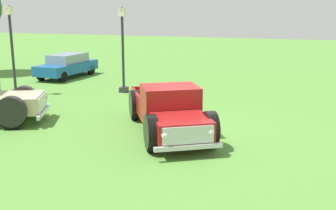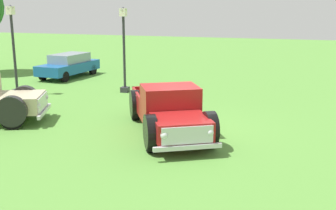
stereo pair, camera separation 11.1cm
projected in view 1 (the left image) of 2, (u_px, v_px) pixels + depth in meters
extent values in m
plane|color=#548C38|center=(188.00, 130.00, 13.79)|extent=(80.00, 80.00, 0.00)
cube|color=maroon|center=(181.00, 127.00, 11.74)|extent=(2.12, 2.13, 0.57)
cube|color=silver|center=(188.00, 135.00, 10.98)|extent=(0.75, 1.26, 0.48)
sphere|color=silver|center=(211.00, 133.00, 11.12)|extent=(0.21, 0.21, 0.21)
sphere|color=silver|center=(165.00, 136.00, 10.87)|extent=(0.21, 0.21, 0.21)
cube|color=maroon|center=(170.00, 105.00, 13.04)|extent=(2.02, 2.16, 1.19)
cube|color=#8C9EA8|center=(175.00, 101.00, 12.38)|extent=(0.77, 1.31, 0.52)
cube|color=maroon|center=(159.00, 108.00, 14.83)|extent=(2.73, 2.57, 0.10)
cube|color=maroon|center=(182.00, 98.00, 14.92)|extent=(1.92, 1.14, 0.57)
cube|color=maroon|center=(137.00, 100.00, 14.58)|extent=(1.92, 1.14, 0.57)
cube|color=maroon|center=(154.00, 93.00, 15.74)|extent=(0.92, 1.54, 0.57)
cylinder|color=black|center=(210.00, 135.00, 11.98)|extent=(0.79, 0.58, 0.78)
cylinder|color=#B7B7BC|center=(210.00, 134.00, 11.98)|extent=(0.39, 0.37, 0.31)
cylinder|color=black|center=(210.00, 128.00, 11.93)|extent=(1.00, 0.74, 0.99)
cylinder|color=black|center=(151.00, 138.00, 11.63)|extent=(0.79, 0.58, 0.78)
cylinder|color=#B7B7BC|center=(151.00, 138.00, 11.62)|extent=(0.39, 0.37, 0.31)
cylinder|color=black|center=(151.00, 132.00, 11.58)|extent=(1.00, 0.74, 0.99)
cylinder|color=black|center=(181.00, 107.00, 15.26)|extent=(0.79, 0.58, 0.78)
cylinder|color=#B7B7BC|center=(182.00, 107.00, 15.26)|extent=(0.39, 0.37, 0.31)
cylinder|color=black|center=(181.00, 101.00, 15.21)|extent=(1.00, 0.74, 0.99)
cylinder|color=black|center=(134.00, 109.00, 14.91)|extent=(0.79, 0.58, 0.78)
cylinder|color=#B7B7BC|center=(134.00, 109.00, 14.90)|extent=(0.39, 0.37, 0.31)
cylinder|color=black|center=(134.00, 104.00, 14.86)|extent=(1.00, 0.74, 0.99)
cube|color=silver|center=(189.00, 147.00, 11.02)|extent=(1.02, 1.68, 0.12)
cube|color=#C6B793|center=(18.00, 103.00, 14.53)|extent=(2.11, 2.10, 0.59)
cube|color=silver|center=(42.00, 102.00, 14.60)|extent=(1.37, 0.62, 0.49)
sphere|color=silver|center=(45.00, 98.00, 15.22)|extent=(0.21, 0.21, 0.21)
sphere|color=silver|center=(37.00, 106.00, 13.96)|extent=(0.21, 0.21, 0.21)
cylinder|color=black|center=(25.00, 105.00, 15.46)|extent=(0.53, 0.84, 0.81)
cylinder|color=#B7B7BC|center=(25.00, 105.00, 15.47)|extent=(0.36, 0.40, 0.32)
cylinder|color=black|center=(24.00, 100.00, 15.41)|extent=(0.67, 1.06, 1.02)
cylinder|color=black|center=(12.00, 118.00, 13.73)|extent=(0.53, 0.84, 0.81)
cylinder|color=#B7B7BC|center=(12.00, 118.00, 13.72)|extent=(0.36, 0.40, 0.32)
cylinder|color=black|center=(11.00, 112.00, 13.68)|extent=(0.67, 1.06, 1.02)
cube|color=silver|center=(44.00, 111.00, 14.68)|extent=(1.83, 0.85, 0.13)
cube|color=#195699|center=(67.00, 68.00, 23.63)|extent=(4.14, 2.00, 0.55)
cube|color=#7F939E|center=(68.00, 58.00, 23.63)|extent=(2.36, 1.57, 0.50)
cylinder|color=black|center=(63.00, 77.00, 22.20)|extent=(0.60, 0.23, 0.58)
cylinder|color=black|center=(41.00, 75.00, 22.74)|extent=(0.60, 0.23, 0.58)
cylinder|color=black|center=(91.00, 70.00, 24.64)|extent=(0.60, 0.23, 0.58)
cylinder|color=black|center=(71.00, 68.00, 25.19)|extent=(0.60, 0.23, 0.58)
cube|color=#2D2D33|center=(124.00, 90.00, 19.69)|extent=(0.36, 0.36, 0.25)
cylinder|color=#2D2D33|center=(123.00, 52.00, 19.27)|extent=(0.12, 0.12, 3.27)
cube|color=#F2EACC|center=(122.00, 12.00, 18.85)|extent=(0.28, 0.28, 0.36)
cone|color=#2D2D33|center=(122.00, 8.00, 18.81)|extent=(0.32, 0.32, 0.14)
cube|color=#2D2D33|center=(16.00, 92.00, 19.14)|extent=(0.36, 0.36, 0.25)
cylinder|color=#2D2D33|center=(13.00, 53.00, 18.72)|extent=(0.12, 0.12, 3.36)
cube|color=#F2EACC|center=(9.00, 10.00, 18.28)|extent=(0.28, 0.28, 0.36)
cone|color=#2D2D33|center=(8.00, 6.00, 18.24)|extent=(0.32, 0.32, 0.14)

